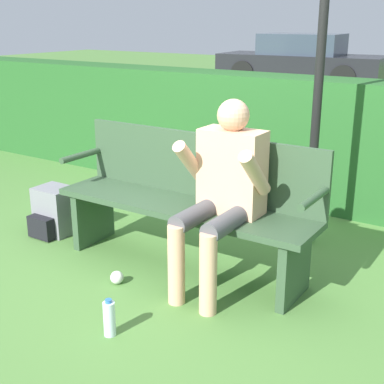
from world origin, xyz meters
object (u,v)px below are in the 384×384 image
Objects in this scene: person_seated at (223,186)px; parked_car at (301,61)px; water_bottle at (109,318)px; backpack at (54,212)px; park_bench at (188,200)px; signpost at (322,35)px.

person_seated is 0.29× the size of parked_car.
water_bottle is at bearing -104.39° from person_seated.
parked_car reaches higher than backpack.
park_bench is 1.33m from backpack.
water_bottle is at bearing -32.83° from backpack.
park_bench reaches higher than water_bottle.
signpost is 0.68× the size of parked_car.
water_bottle is (0.14, -1.03, -0.40)m from park_bench.
backpack is (-1.66, 0.02, -0.52)m from person_seated.
person_seated is at bearing -0.85° from backpack.
signpost is at bearing 76.38° from water_bottle.
backpack is 11.19m from parked_car.
person_seated is 11.66m from parked_car.
parked_car is (-4.14, 9.98, -1.00)m from signpost.
backpack is 1.73× the size of water_bottle.
signpost is at bearing -71.17° from parked_car.
person_seated is 0.42× the size of signpost.
park_bench is at bearing 97.85° from water_bottle.
parked_car is (-3.91, 10.98, -0.07)m from person_seated.
signpost is at bearing 55.12° from park_bench.
water_bottle is at bearing -82.15° from park_bench.
park_bench is 1.12m from water_bottle.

